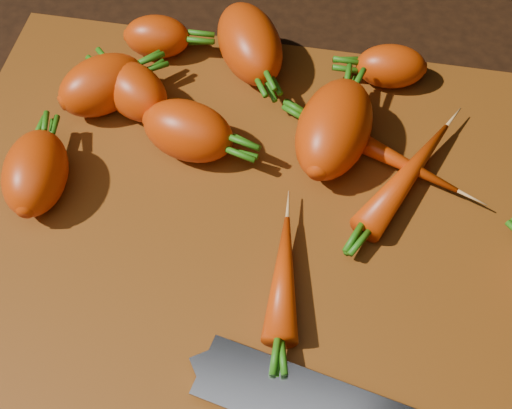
# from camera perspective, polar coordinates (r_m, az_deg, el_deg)

# --- Properties ---
(ground) EXTENTS (2.00, 2.00, 0.01)m
(ground) POSITION_cam_1_polar(r_m,az_deg,el_deg) (0.55, -0.18, -2.87)
(ground) COLOR black
(cutting_board) EXTENTS (0.50, 0.40, 0.01)m
(cutting_board) POSITION_cam_1_polar(r_m,az_deg,el_deg) (0.54, -0.19, -2.27)
(cutting_board) COLOR #6C3409
(cutting_board) RESTS_ON ground
(carrot_0) EXTENTS (0.09, 0.09, 0.05)m
(carrot_0) POSITION_cam_1_polar(r_m,az_deg,el_deg) (0.61, -12.22, 9.32)
(carrot_0) COLOR #C43809
(carrot_0) RESTS_ON cutting_board
(carrot_1) EXTENTS (0.08, 0.07, 0.04)m
(carrot_1) POSITION_cam_1_polar(r_m,az_deg,el_deg) (0.60, -9.66, 8.93)
(carrot_1) COLOR #C43809
(carrot_1) RESTS_ON cutting_board
(carrot_2) EXTENTS (0.09, 0.10, 0.05)m
(carrot_2) POSITION_cam_1_polar(r_m,az_deg,el_deg) (0.63, -0.51, 12.75)
(carrot_2) COLOR #C43809
(carrot_2) RESTS_ON cutting_board
(carrot_3) EXTENTS (0.07, 0.10, 0.06)m
(carrot_3) POSITION_cam_1_polar(r_m,az_deg,el_deg) (0.56, 6.28, 6.07)
(carrot_3) COLOR #C43809
(carrot_3) RESTS_ON cutting_board
(carrot_4) EXTENTS (0.06, 0.04, 0.04)m
(carrot_4) POSITION_cam_1_polar(r_m,az_deg,el_deg) (0.63, 10.75, 10.81)
(carrot_4) COLOR #C43809
(carrot_4) RESTS_ON cutting_board
(carrot_5) EXTENTS (0.06, 0.04, 0.04)m
(carrot_5) POSITION_cam_1_polar(r_m,az_deg,el_deg) (0.65, -7.92, 13.16)
(carrot_5) COLOR #C43809
(carrot_5) RESTS_ON cutting_board
(carrot_7) EXTENTS (0.08, 0.12, 0.03)m
(carrot_7) POSITION_cam_1_polar(r_m,az_deg,el_deg) (0.56, 12.03, 2.29)
(carrot_7) COLOR #C43809
(carrot_7) RESTS_ON cutting_board
(carrot_8) EXTENTS (0.13, 0.08, 0.02)m
(carrot_8) POSITION_cam_1_polar(r_m,az_deg,el_deg) (0.57, 9.78, 4.22)
(carrot_8) COLOR #C43809
(carrot_8) RESTS_ON cutting_board
(carrot_9) EXTENTS (0.04, 0.10, 0.03)m
(carrot_9) POSITION_cam_1_polar(r_m,az_deg,el_deg) (0.50, 2.22, -5.77)
(carrot_9) COLOR #C43809
(carrot_9) RESTS_ON cutting_board
(carrot_10) EXTENTS (0.06, 0.08, 0.05)m
(carrot_10) POSITION_cam_1_polar(r_m,az_deg,el_deg) (0.56, -17.23, 2.44)
(carrot_10) COLOR #C43809
(carrot_10) RESTS_ON cutting_board
(carrot_11) EXTENTS (0.08, 0.06, 0.05)m
(carrot_11) POSITION_cam_1_polar(r_m,az_deg,el_deg) (0.57, -5.45, 5.89)
(carrot_11) COLOR #C43809
(carrot_11) RESTS_ON cutting_board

